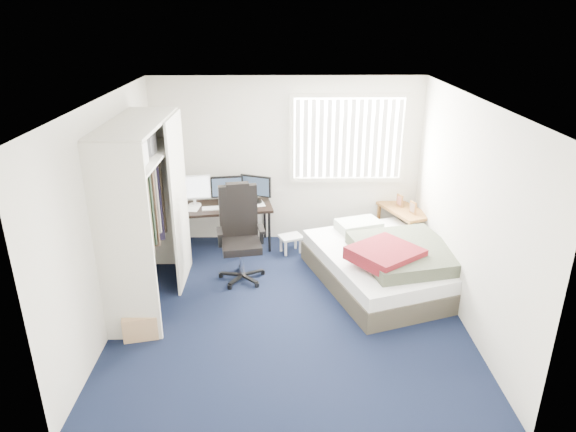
% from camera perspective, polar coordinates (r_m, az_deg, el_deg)
% --- Properties ---
extents(ground, '(4.20, 4.20, 0.00)m').
position_cam_1_polar(ground, '(6.32, 0.13, -10.15)').
color(ground, black).
rests_on(ground, ground).
extents(room_shell, '(4.20, 4.20, 4.20)m').
position_cam_1_polar(room_shell, '(5.67, 0.14, 2.89)').
color(room_shell, silver).
rests_on(room_shell, ground).
extents(window_assembly, '(1.72, 0.09, 1.32)m').
position_cam_1_polar(window_assembly, '(7.67, 6.70, 8.52)').
color(window_assembly, white).
rests_on(window_assembly, ground).
extents(closet, '(0.64, 1.84, 2.22)m').
position_cam_1_polar(closet, '(6.18, -15.61, 2.13)').
color(closet, beige).
rests_on(closet, ground).
extents(desk, '(1.45, 0.84, 1.13)m').
position_cam_1_polar(desk, '(7.63, -7.02, 1.49)').
color(desk, black).
rests_on(desk, ground).
extents(office_chair, '(0.70, 0.70, 1.28)m').
position_cam_1_polar(office_chair, '(6.82, -5.30, -3.02)').
color(office_chair, black).
rests_on(office_chair, ground).
extents(footstool, '(0.40, 0.36, 0.26)m').
position_cam_1_polar(footstool, '(7.59, 0.30, -2.64)').
color(footstool, white).
rests_on(footstool, ground).
extents(nightstand, '(0.74, 0.98, 0.78)m').
position_cam_1_polar(nightstand, '(7.87, 12.77, 0.30)').
color(nightstand, brown).
rests_on(nightstand, ground).
extents(bed, '(2.11, 2.43, 0.67)m').
position_cam_1_polar(bed, '(6.84, 10.83, -5.18)').
color(bed, '#403A2E').
rests_on(bed, ground).
extents(pine_box, '(0.42, 0.35, 0.28)m').
position_cam_1_polar(pine_box, '(6.00, -16.07, -11.47)').
color(pine_box, '#AA7F55').
rests_on(pine_box, ground).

